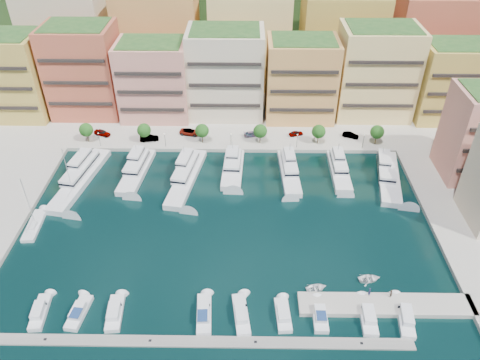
{
  "coord_description": "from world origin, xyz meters",
  "views": [
    {
      "loc": [
        4.05,
        -77.97,
        69.44
      ],
      "look_at": [
        2.79,
        8.94,
        6.0
      ],
      "focal_mm": 35.0,
      "sensor_mm": 36.0,
      "label": 1
    }
  ],
  "objects": [
    {
      "name": "yacht_3",
      "position": [
        0.78,
        21.33,
        1.21
      ],
      "size": [
        5.67,
        16.94,
        7.3
      ],
      "color": "silver",
      "rests_on": "ground"
    },
    {
      "name": "finger_pier",
      "position": [
        30.0,
        -22.0,
        0.0
      ],
      "size": [
        32.0,
        5.0,
        2.0
      ],
      "primitive_type": "cube",
      "color": "#9E998E",
      "rests_on": "ground"
    },
    {
      "name": "backblock_2",
      "position": [
        5.0,
        74.0,
        16.0
      ],
      "size": [
        26.0,
        18.0,
        30.0
      ],
      "primitive_type": "cube",
      "color": "#F1CF7F",
      "rests_on": "north_quay"
    },
    {
      "name": "yacht_5",
      "position": [
        28.0,
        20.93,
        1.21
      ],
      "size": [
        4.39,
        17.65,
        7.3
      ],
      "color": "silver",
      "rests_on": "ground"
    },
    {
      "name": "apartment_3",
      "position": [
        -2.0,
        51.99,
        13.81
      ],
      "size": [
        22.0,
        16.5,
        25.8
      ],
      "color": "beige",
      "rests_on": "north_quay"
    },
    {
      "name": "car_3",
      "position": [
        5.75,
        37.14,
        1.67
      ],
      "size": [
        4.88,
        2.74,
        1.33
      ],
      "primitive_type": "imported",
      "rotation": [
        0.0,
        0.0,
        1.77
      ],
      "color": "gray",
      "rests_on": "north_quay"
    },
    {
      "name": "lamppost_1",
      "position": [
        -18.0,
        31.2,
        3.83
      ],
      "size": [
        0.3,
        0.3,
        4.2
      ],
      "color": "black",
      "rests_on": "north_quay"
    },
    {
      "name": "lamppost_4",
      "position": [
        36.0,
        31.2,
        3.83
      ],
      "size": [
        0.3,
        0.3,
        4.2
      ],
      "color": "black",
      "rests_on": "north_quay"
    },
    {
      "name": "hillside",
      "position": [
        0.0,
        110.0,
        0.0
      ],
      "size": [
        240.0,
        40.0,
        58.0
      ],
      "primitive_type": "cube",
      "color": "#1E3917",
      "rests_on": "ground"
    },
    {
      "name": "cruiser_2",
      "position": [
        -19.24,
        -24.59,
        0.55
      ],
      "size": [
        3.27,
        8.05,
        2.55
      ],
      "color": "white",
      "rests_on": "ground"
    },
    {
      "name": "tree_1",
      "position": [
        -24.0,
        33.5,
        4.74
      ],
      "size": [
        3.8,
        3.8,
        5.65
      ],
      "color": "#473323",
      "rests_on": "north_quay"
    },
    {
      "name": "backblock_3",
      "position": [
        35.0,
        74.0,
        16.0
      ],
      "size": [
        26.0,
        18.0,
        30.0
      ],
      "primitive_type": "cube",
      "color": "gold",
      "rests_on": "north_quay"
    },
    {
      "name": "apartment_4",
      "position": [
        20.0,
        49.99,
        12.81
      ],
      "size": [
        20.0,
        15.5,
        23.8
      ],
      "color": "#DD9F53",
      "rests_on": "north_quay"
    },
    {
      "name": "south_pontoon",
      "position": [
        -3.0,
        -30.0,
        0.0
      ],
      "size": [
        72.0,
        2.2,
        0.35
      ],
      "primitive_type": "cube",
      "color": "gray",
      "rests_on": "ground"
    },
    {
      "name": "cruiser_1",
      "position": [
        -25.77,
        -24.6,
        0.57
      ],
      "size": [
        3.41,
        7.82,
        2.66
      ],
      "color": "white",
      "rests_on": "ground"
    },
    {
      "name": "yacht_6",
      "position": [
        40.06,
        18.66,
        1.21
      ],
      "size": [
        8.64,
        23.07,
        7.3
      ],
      "color": "silver",
      "rests_on": "ground"
    },
    {
      "name": "sailboat_1",
      "position": [
        -42.58,
        -1.16,
        0.31
      ],
      "size": [
        3.41,
        10.49,
        13.2
      ],
      "color": "silver",
      "rests_on": "ground"
    },
    {
      "name": "tree_4",
      "position": [
        24.0,
        33.5,
        4.74
      ],
      "size": [
        3.8,
        3.8,
        5.65
      ],
      "color": "#473323",
      "rests_on": "north_quay"
    },
    {
      "name": "backblock_0",
      "position": [
        -55.0,
        74.0,
        16.0
      ],
      "size": [
        26.0,
        18.0,
        30.0
      ],
      "primitive_type": "cube",
      "color": "beige",
      "rests_on": "north_quay"
    },
    {
      "name": "tree_5",
      "position": [
        40.0,
        33.5,
        4.74
      ],
      "size": [
        3.8,
        3.8,
        5.65
      ],
      "color": "#473323",
      "rests_on": "north_quay"
    },
    {
      "name": "sailboat_2",
      "position": [
        -37.65,
        10.53,
        0.32
      ],
      "size": [
        3.38,
        8.84,
        13.2
      ],
      "color": "silver",
      "rests_on": "ground"
    },
    {
      "name": "cruiser_0",
      "position": [
        -32.8,
        -24.59,
        0.55
      ],
      "size": [
        3.05,
        8.06,
        2.55
      ],
      "color": "white",
      "rests_on": "ground"
    },
    {
      "name": "yacht_4",
      "position": [
        15.16,
        20.09,
        1.09
      ],
      "size": [
        5.12,
        19.52,
        7.3
      ],
      "color": "silver",
      "rests_on": "ground"
    },
    {
      "name": "car_4",
      "position": [
        18.36,
        37.69,
        1.69
      ],
      "size": [
        4.36,
        2.83,
        1.38
      ],
      "primitive_type": "imported",
      "rotation": [
        0.0,
        0.0,
        1.89
      ],
      "color": "gray",
      "rests_on": "north_quay"
    },
    {
      "name": "lamppost_3",
      "position": [
        18.0,
        31.2,
        3.83
      ],
      "size": [
        0.3,
        0.3,
        4.2
      ],
      "color": "black",
      "rests_on": "north_quay"
    },
    {
      "name": "cruiser_7",
      "position": [
        17.55,
        -24.6,
        0.57
      ],
      "size": [
        2.59,
        7.25,
        2.66
      ],
      "color": "white",
      "rests_on": "ground"
    },
    {
      "name": "tender_2",
      "position": [
        28.3,
        -15.65,
        0.45
      ],
      "size": [
        4.81,
        3.78,
        0.91
      ],
      "primitive_type": "imported",
      "rotation": [
        0.0,
        0.0,
        1.73
      ],
      "color": "white",
      "rests_on": "ground"
    },
    {
      "name": "tree_3",
      "position": [
        8.0,
        33.5,
        4.74
      ],
      "size": [
        3.8,
        3.8,
        5.65
      ],
      "color": "#473323",
      "rests_on": "north_quay"
    },
    {
      "name": "ground",
      "position": [
        0.0,
        0.0,
        0.0
      ],
      "size": [
        400.0,
        400.0,
        0.0
      ],
      "primitive_type": "plane",
      "color": "black",
      "rests_on": "ground"
    },
    {
      "name": "apartment_2",
      "position": [
        -23.0,
        49.99,
        12.31
      ],
      "size": [
        20.0,
        15.5,
        22.8
      ],
      "color": "tan",
      "rests_on": "north_quay"
    },
    {
      "name": "backblock_1",
      "position": [
        -25.0,
        74.0,
        16.0
      ],
      "size": [
        26.0,
        18.0,
        30.0
      ],
      "primitive_type": "cube",
      "color": "#DD9F53",
      "rests_on": "north_quay"
    },
    {
      "name": "north_quay",
      "position": [
        0.0,
        62.0,
        0.0
      ],
      "size": [
        220.0,
        64.0,
        2.0
      ],
      "primitive_type": "cube",
      "color": "#9E998E",
      "rests_on": "ground"
    },
    {
      "name": "yacht_2",
      "position": [
        -10.76,
        17.78,
        1.21
      ],
      "size": [
        8.53,
        24.9,
        7.3
      ],
      "color": "silver",
      "rests_on": "ground"
    },
    {
      "name": "yacht_1",
      "position": [
        -23.82,
        20.02,
        1.09
      ],
      "size": [
        6.94,
        19.91,
        7.3
      ],
      "color": "silver",
      "rests_on": "ground"
    },
    {
      "name": "apartment_1",
      "position": [
        -44.0,
        51.99,
        14.31
      ],
      "size": [
        20.0,
        16.5,
        26.8
      ],
      "color": "#BB533E",
      "rests_on": "north_quay"
    },
    {
      "name": "yacht_0",
      "position": [
        -37.22,
        16.8,
        1.21
      ],
      "size": [
        9.25,
        27.04,
        7.3
      ],
      "color": "silver",
      "rests_on": "ground"
    },
    {
      "name": "apartment_6",
      "position": [
        64.0,
        49.99,
        12.31
      ],
      "size": [
        20.0,
        15.5,
        22.8
      ],
      "color": "gold",
      "rests_on": "north_quay"
    },
    {
      "name": "backblock_4",
      "position": [
        65.0,
        74.0,
        16.0
      ],
      "size": [
        26.0,
        18.0,
        30.0
      ],
      "primitive_type": "cube",
      "color": "#BB533E",
      "rests_on": "north_quay"
    },
    {
      "name": "tender_0",
      "position": [
        17.72,
        -18.09,
        0.42
      ],
      "size": [
        4.66,
        3.82,
        0.84
      ],
      "primitive_type": "imported",
      "rotation": [
        0.0,
        0.0,
        1.82
      ],
      "color": "white",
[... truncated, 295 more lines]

